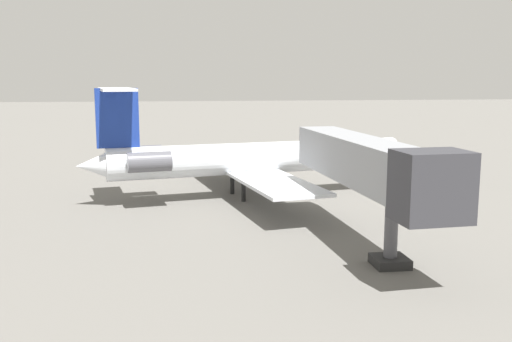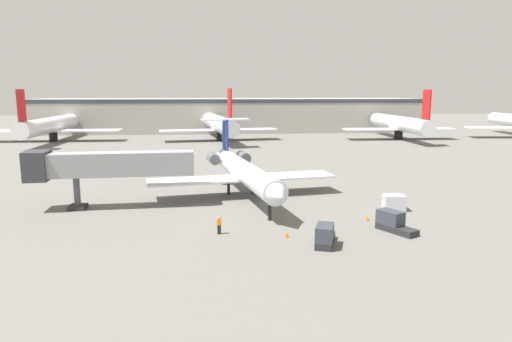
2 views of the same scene
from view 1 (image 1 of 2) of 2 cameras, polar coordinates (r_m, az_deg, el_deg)
ground_plane at (r=48.90m, az=0.15°, el=-2.34°), size 400.00×400.00×0.10m
regional_jet at (r=47.15m, az=-0.64°, el=1.33°), size 23.74×29.00×9.03m
jet_bridge at (r=32.67m, az=11.43°, el=0.49°), size 18.13×4.03×6.60m
ground_crew_marshaller at (r=49.04m, az=17.88°, el=-1.68°), size 0.41×0.28×1.69m
baggage_tug_lead at (r=64.02m, az=11.98°, el=1.02°), size 3.17×4.18×1.90m
baggage_tug_trailing at (r=58.68m, az=17.58°, el=0.05°), size 2.63×4.24×1.90m
cargo_container_uld at (r=64.75m, az=4.95°, el=1.31°), size 2.40×1.97×1.73m
traffic_cone_near at (r=55.16m, az=16.57°, el=-1.06°), size 0.36×0.36×0.55m
traffic_cone_mid at (r=61.77m, az=9.22°, el=0.28°), size 0.36×0.36×0.55m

